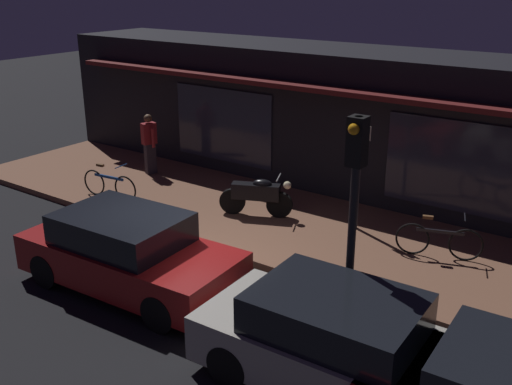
{
  "coord_description": "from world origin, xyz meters",
  "views": [
    {
      "loc": [
        6.74,
        -7.44,
        5.4
      ],
      "look_at": [
        -0.26,
        2.4,
        0.95
      ],
      "focal_mm": 41.92,
      "sensor_mm": 36.0,
      "label": 1
    }
  ],
  "objects_px": {
    "motorcycle": "(257,195)",
    "bicycle_parked": "(439,241)",
    "person_photographer": "(149,143)",
    "bicycle_extra": "(109,184)",
    "parked_car_far": "(342,345)",
    "traffic_light_pole": "(354,195)",
    "sign_post": "(359,169)",
    "parked_car_near": "(128,252)"
  },
  "relations": [
    {
      "from": "traffic_light_pole",
      "to": "parked_car_far",
      "type": "distance_m",
      "value": 2.05
    },
    {
      "from": "person_photographer",
      "to": "bicycle_extra",
      "type": "bearing_deg",
      "value": -73.73
    },
    {
      "from": "bicycle_parked",
      "to": "parked_car_far",
      "type": "xyz_separation_m",
      "value": [
        0.21,
        -4.45,
        0.2
      ]
    },
    {
      "from": "bicycle_extra",
      "to": "person_photographer",
      "type": "bearing_deg",
      "value": 106.27
    },
    {
      "from": "motorcycle",
      "to": "traffic_light_pole",
      "type": "xyz_separation_m",
      "value": [
        3.94,
        -3.22,
        1.83
      ]
    },
    {
      "from": "parked_car_near",
      "to": "parked_car_far",
      "type": "relative_size",
      "value": 1.01
    },
    {
      "from": "bicycle_extra",
      "to": "sign_post",
      "type": "bearing_deg",
      "value": 17.81
    },
    {
      "from": "bicycle_parked",
      "to": "parked_car_far",
      "type": "height_order",
      "value": "parked_car_far"
    },
    {
      "from": "motorcycle",
      "to": "parked_car_far",
      "type": "height_order",
      "value": "parked_car_far"
    },
    {
      "from": "traffic_light_pole",
      "to": "parked_car_near",
      "type": "height_order",
      "value": "traffic_light_pole"
    },
    {
      "from": "motorcycle",
      "to": "traffic_light_pole",
      "type": "height_order",
      "value": "traffic_light_pole"
    },
    {
      "from": "sign_post",
      "to": "traffic_light_pole",
      "type": "bearing_deg",
      "value": -65.42
    },
    {
      "from": "traffic_light_pole",
      "to": "parked_car_far",
      "type": "height_order",
      "value": "traffic_light_pole"
    },
    {
      "from": "parked_car_near",
      "to": "person_photographer",
      "type": "bearing_deg",
      "value": 131.28
    },
    {
      "from": "bicycle_parked",
      "to": "parked_car_near",
      "type": "height_order",
      "value": "parked_car_near"
    },
    {
      "from": "sign_post",
      "to": "traffic_light_pole",
      "type": "height_order",
      "value": "traffic_light_pole"
    },
    {
      "from": "person_photographer",
      "to": "sign_post",
      "type": "height_order",
      "value": "sign_post"
    },
    {
      "from": "motorcycle",
      "to": "traffic_light_pole",
      "type": "bearing_deg",
      "value": -39.27
    },
    {
      "from": "bicycle_extra",
      "to": "traffic_light_pole",
      "type": "xyz_separation_m",
      "value": [
        7.55,
        -2.02,
        1.97
      ]
    },
    {
      "from": "traffic_light_pole",
      "to": "bicycle_extra",
      "type": "bearing_deg",
      "value": 165.04
    },
    {
      "from": "bicycle_extra",
      "to": "parked_car_near",
      "type": "relative_size",
      "value": 0.4
    },
    {
      "from": "bicycle_parked",
      "to": "sign_post",
      "type": "height_order",
      "value": "sign_post"
    },
    {
      "from": "person_photographer",
      "to": "bicycle_parked",
      "type": "bearing_deg",
      "value": -3.6
    },
    {
      "from": "parked_car_far",
      "to": "traffic_light_pole",
      "type": "bearing_deg",
      "value": 113.0
    },
    {
      "from": "bicycle_parked",
      "to": "traffic_light_pole",
      "type": "xyz_separation_m",
      "value": [
        -0.19,
        -3.5,
        1.97
      ]
    },
    {
      "from": "bicycle_parked",
      "to": "motorcycle",
      "type": "bearing_deg",
      "value": -176.14
    },
    {
      "from": "bicycle_parked",
      "to": "traffic_light_pole",
      "type": "height_order",
      "value": "traffic_light_pole"
    },
    {
      "from": "person_photographer",
      "to": "parked_car_near",
      "type": "relative_size",
      "value": 0.4
    },
    {
      "from": "parked_car_near",
      "to": "parked_car_far",
      "type": "xyz_separation_m",
      "value": [
        4.44,
        -0.31,
        0.0
      ]
    },
    {
      "from": "motorcycle",
      "to": "bicycle_parked",
      "type": "bearing_deg",
      "value": 3.86
    },
    {
      "from": "motorcycle",
      "to": "bicycle_extra",
      "type": "bearing_deg",
      "value": -161.55
    },
    {
      "from": "sign_post",
      "to": "parked_car_far",
      "type": "xyz_separation_m",
      "value": [
        2.18,
        -4.83,
        -0.81
      ]
    },
    {
      "from": "motorcycle",
      "to": "person_photographer",
      "type": "distance_m",
      "value": 4.29
    },
    {
      "from": "bicycle_parked",
      "to": "sign_post",
      "type": "xyz_separation_m",
      "value": [
        -1.96,
        0.37,
        1.0
      ]
    },
    {
      "from": "bicycle_parked",
      "to": "parked_car_near",
      "type": "xyz_separation_m",
      "value": [
        -4.23,
        -4.14,
        0.2
      ]
    },
    {
      "from": "motorcycle",
      "to": "sign_post",
      "type": "bearing_deg",
      "value": 16.74
    },
    {
      "from": "bicycle_extra",
      "to": "traffic_light_pole",
      "type": "relative_size",
      "value": 0.46
    },
    {
      "from": "bicycle_parked",
      "to": "person_photographer",
      "type": "height_order",
      "value": "person_photographer"
    },
    {
      "from": "sign_post",
      "to": "bicycle_extra",
      "type": "bearing_deg",
      "value": -162.19
    },
    {
      "from": "bicycle_parked",
      "to": "person_photographer",
      "type": "xyz_separation_m",
      "value": [
        -8.33,
        0.52,
        0.52
      ]
    },
    {
      "from": "bicycle_parked",
      "to": "person_photographer",
      "type": "distance_m",
      "value": 8.36
    },
    {
      "from": "person_photographer",
      "to": "sign_post",
      "type": "distance_m",
      "value": 6.39
    }
  ]
}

